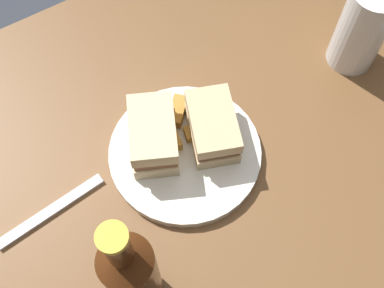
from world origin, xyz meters
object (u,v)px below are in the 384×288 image
Objects in this scene: cider_bottle at (132,275)px; sandwich_half_right at (153,135)px; plate at (186,154)px; sandwich_half_left at (213,127)px; fork at (51,211)px; pint_glass at (361,32)px.

sandwich_half_right is at bearing 54.79° from cider_bottle.
cider_bottle reaches higher than plate.
plate is 0.24m from cider_bottle.
fork is (-0.27, 0.03, -0.04)m from sandwich_half_left.
cider_bottle is at bearing -162.81° from pint_glass.
fork is at bearing 178.52° from pint_glass.
pint_glass reaches higher than sandwich_half_left.
pint_glass is at bearing 173.10° from fork.
fork is (-0.22, 0.03, -0.01)m from plate.
sandwich_half_right is 0.73× the size of fork.
cider_bottle is at bearing -138.39° from plate.
sandwich_half_left is at bearing -177.64° from pint_glass.
pint_glass is 0.54m from cider_bottle.
fork is at bearing -177.94° from sandwich_half_right.
plate is 0.36m from pint_glass.
plate is 1.35× the size of fork.
cider_bottle is at bearing 103.24° from fork.
sandwich_half_right is 0.47× the size of cider_bottle.
fork is (-0.06, 0.17, -0.11)m from cider_bottle.
cider_bottle is at bearing -125.21° from sandwich_half_right.
fork is at bearing 108.66° from cider_bottle.
plate is 0.06m from sandwich_half_left.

